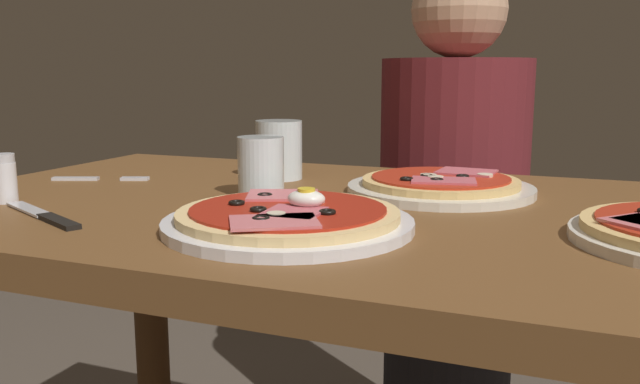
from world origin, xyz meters
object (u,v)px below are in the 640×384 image
(water_glass_near, at_px, (279,153))
(fork, at_px, (93,179))
(diner_person, at_px, (450,250))
(knife, at_px, (46,216))
(salt_shaker, at_px, (5,179))
(pizza_foreground, at_px, (288,219))
(dining_table, at_px, (349,301))
(water_glass_far, at_px, (261,171))
(pizza_across_left, at_px, (441,186))

(water_glass_near, distance_m, fork, 0.31)
(fork, distance_m, diner_person, 0.78)
(knife, distance_m, salt_shaker, 0.14)
(water_glass_near, bearing_deg, pizza_foreground, -63.13)
(pizza_foreground, height_order, water_glass_near, water_glass_near)
(fork, xyz_separation_m, knife, (0.14, -0.25, 0.00))
(knife, bearing_deg, dining_table, 34.47)
(dining_table, distance_m, knife, 0.41)
(water_glass_far, distance_m, knife, 0.29)
(pizza_foreground, distance_m, water_glass_near, 0.36)
(dining_table, xyz_separation_m, pizza_foreground, (-0.02, -0.16, 0.15))
(knife, relative_size, salt_shaker, 2.75)
(fork, bearing_deg, knife, -60.33)
(fork, distance_m, knife, 0.29)
(salt_shaker, xyz_separation_m, diner_person, (0.47, 0.77, -0.25))
(pizza_foreground, relative_size, knife, 1.55)
(dining_table, height_order, knife, knife)
(pizza_foreground, relative_size, pizza_across_left, 1.05)
(salt_shaker, relative_size, diner_person, 0.06)
(fork, distance_m, salt_shaker, 0.20)
(salt_shaker, bearing_deg, dining_table, 19.95)
(pizza_across_left, relative_size, salt_shaker, 4.05)
(pizza_foreground, distance_m, fork, 0.48)
(dining_table, bearing_deg, knife, -145.53)
(water_glass_far, distance_m, salt_shaker, 0.35)
(pizza_across_left, bearing_deg, diner_person, 98.12)
(water_glass_near, xyz_separation_m, salt_shaker, (-0.26, -0.32, -0.01))
(fork, relative_size, salt_shaker, 2.27)
(pizza_foreground, relative_size, diner_person, 0.24)
(diner_person, bearing_deg, fork, 49.82)
(pizza_foreground, xyz_separation_m, water_glass_far, (-0.12, 0.16, 0.02))
(dining_table, distance_m, salt_shaker, 0.50)
(pizza_foreground, xyz_separation_m, fork, (-0.44, 0.19, -0.01))
(fork, height_order, knife, knife)
(fork, height_order, salt_shaker, salt_shaker)
(water_glass_far, bearing_deg, water_glass_near, 106.04)
(water_glass_near, distance_m, knife, 0.40)
(water_glass_far, bearing_deg, salt_shaker, -151.11)
(pizza_across_left, height_order, diner_person, diner_person)
(water_glass_far, bearing_deg, diner_person, 74.82)
(pizza_foreground, distance_m, water_glass_far, 0.20)
(fork, bearing_deg, water_glass_near, 24.65)
(pizza_across_left, distance_m, water_glass_far, 0.26)
(pizza_foreground, xyz_separation_m, water_glass_near, (-0.16, 0.32, 0.03))
(pizza_across_left, xyz_separation_m, salt_shaker, (-0.53, -0.29, 0.02))
(pizza_across_left, xyz_separation_m, fork, (-0.55, -0.09, -0.01))
(pizza_across_left, relative_size, fork, 1.79)
(dining_table, height_order, water_glass_far, water_glass_far)
(water_glass_near, distance_m, salt_shaker, 0.41)
(pizza_across_left, distance_m, knife, 0.54)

